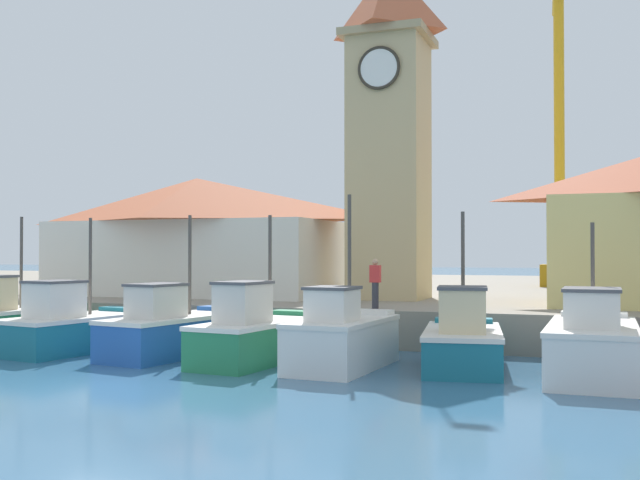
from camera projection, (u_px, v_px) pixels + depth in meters
name	position (u px, v px, depth m)	size (l,w,h in m)	color
ground_plane	(90.00, 389.00, 16.61)	(300.00, 300.00, 0.00)	#386689
quay_wharf	(404.00, 295.00, 43.65)	(120.00, 40.00, 1.23)	gray
fishing_boat_left_inner	(6.00, 321.00, 24.65)	(2.40, 4.79, 4.27)	#237A4C
fishing_boat_mid_left	(73.00, 328.00, 23.03)	(2.87, 5.01, 4.15)	#196B7F
fishing_boat_center	(175.00, 330.00, 22.10)	(2.63, 5.28, 4.19)	#2356A8
fishing_boat_mid_right	(257.00, 335.00, 20.73)	(2.30, 5.01, 4.12)	#237A4C
fishing_boat_right_inner	(342.00, 338.00, 19.63)	(2.10, 4.19, 4.62)	silver
fishing_boat_right_outer	(463.00, 341.00, 19.58)	(2.62, 4.67, 4.16)	#196B7F
fishing_boat_far_right	(593.00, 345.00, 18.21)	(2.21, 5.27, 3.81)	silver
clock_tower	(389.00, 119.00, 29.65)	(3.31, 3.31, 14.99)	tan
warehouse_left	(197.00, 235.00, 32.55)	(12.34, 6.26, 5.07)	silver
port_crane_near	(559.00, 146.00, 40.67)	(2.00, 8.10, 19.86)	#976E11
dock_worker_near_tower	(375.00, 283.00, 24.29)	(0.34, 0.22, 1.62)	#33333D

